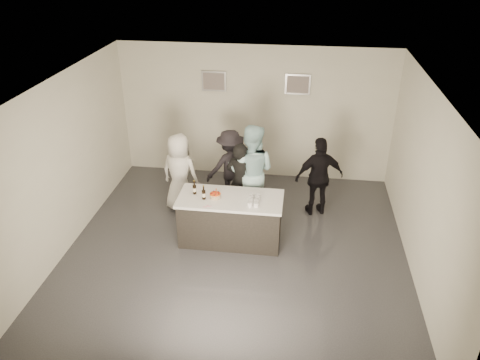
{
  "coord_description": "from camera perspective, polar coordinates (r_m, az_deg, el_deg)",
  "views": [
    {
      "loc": [
        0.98,
        -6.76,
        5.07
      ],
      "look_at": [
        0.0,
        0.5,
        1.15
      ],
      "focal_mm": 35.0,
      "sensor_mm": 36.0,
      "label": 1
    }
  ],
  "objects": [
    {
      "name": "bar_counter",
      "position": [
        8.5,
        -1.15,
        -4.79
      ],
      "size": [
        1.86,
        0.86,
        0.9
      ],
      "primitive_type": "cube",
      "color": "white",
      "rests_on": "ground"
    },
    {
      "name": "person_guest_right",
      "position": [
        9.27,
        9.64,
        0.39
      ],
      "size": [
        1.03,
        0.66,
        1.64
      ],
      "primitive_type": "imported",
      "rotation": [
        0.0,
        0.0,
        3.44
      ],
      "color": "black",
      "rests_on": "ground"
    },
    {
      "name": "wall_right",
      "position": [
        7.91,
        21.56,
        -0.82
      ],
      "size": [
        0.04,
        6.0,
        3.0
      ],
      "primitive_type": "cube",
      "color": "silver",
      "rests_on": "ground"
    },
    {
      "name": "person_guest_left",
      "position": [
        9.36,
        -7.34,
        0.85
      ],
      "size": [
        0.91,
        0.72,
        1.63
      ],
      "primitive_type": "imported",
      "rotation": [
        0.0,
        0.0,
        2.87
      ],
      "color": "white",
      "rests_on": "ground"
    },
    {
      "name": "cake",
      "position": [
        8.26,
        -3.04,
        -1.93
      ],
      "size": [
        0.2,
        0.2,
        0.07
      ],
      "primitive_type": "cylinder",
      "color": "orange",
      "rests_on": "bar_counter"
    },
    {
      "name": "wall_front",
      "position": [
        5.28,
        -5.25,
        -14.55
      ],
      "size": [
        6.0,
        0.04,
        3.0
      ],
      "primitive_type": "cube",
      "color": "silver",
      "rests_on": "ground"
    },
    {
      "name": "ceiling",
      "position": [
        7.14,
        -0.55,
        11.29
      ],
      "size": [
        6.0,
        6.0,
        0.0
      ],
      "primitive_type": "plane",
      "rotation": [
        3.14,
        0.0,
        0.0
      ],
      "color": "white"
    },
    {
      "name": "person_main_blue",
      "position": [
        9.01,
        1.38,
        1.0
      ],
      "size": [
        1.01,
        0.83,
        1.93
      ],
      "primitive_type": "imported",
      "rotation": [
        0.0,
        0.0,
        3.03
      ],
      "color": "#B5E5EC",
      "rests_on": "ground"
    },
    {
      "name": "person_guest_back",
      "position": [
        9.64,
        -1.19,
        1.73
      ],
      "size": [
        1.16,
        0.98,
        1.56
      ],
      "primitive_type": "imported",
      "rotation": [
        0.0,
        0.0,
        3.63
      ],
      "color": "black",
      "rests_on": "ground"
    },
    {
      "name": "candles",
      "position": [
        8.02,
        -4.14,
        -3.24
      ],
      "size": [
        0.24,
        0.08,
        0.01
      ],
      "primitive_type": "cube",
      "color": "pink",
      "rests_on": "bar_counter"
    },
    {
      "name": "picture_left",
      "position": [
        10.32,
        -3.19,
        11.95
      ],
      "size": [
        0.54,
        0.04,
        0.44
      ],
      "primitive_type": "cube",
      "color": "#B2B2B7",
      "rests_on": "wall_back"
    },
    {
      "name": "wall_back",
      "position": [
        10.44,
        1.85,
        8.13
      ],
      "size": [
        6.0,
        0.04,
        3.0
      ],
      "primitive_type": "cube",
      "color": "silver",
      "rests_on": "ground"
    },
    {
      "name": "wall_left",
      "position": [
        8.62,
        -20.66,
        1.75
      ],
      "size": [
        0.04,
        6.0,
        3.0
      ],
      "primitive_type": "cube",
      "color": "silver",
      "rests_on": "ground"
    },
    {
      "name": "person_main_black",
      "position": [
        8.96,
        0.04,
        -0.25
      ],
      "size": [
        0.69,
        0.56,
        1.62
      ],
      "primitive_type": "imported",
      "rotation": [
        0.0,
        0.0,
        2.8
      ],
      "color": "black",
      "rests_on": "ground"
    },
    {
      "name": "tumbler_cluster",
      "position": [
        8.12,
        1.72,
        -2.44
      ],
      "size": [
        0.19,
        0.4,
        0.08
      ],
      "primitive_type": "cube",
      "color": "#C16712",
      "rests_on": "bar_counter"
    },
    {
      "name": "floor",
      "position": [
        8.51,
        -0.45,
        -8.43
      ],
      "size": [
        6.0,
        6.0,
        0.0
      ],
      "primitive_type": "plane",
      "color": "#3D3D42",
      "rests_on": "ground"
    },
    {
      "name": "beer_bottle_b",
      "position": [
        8.18,
        -4.45,
        -1.54
      ],
      "size": [
        0.07,
        0.07,
        0.26
      ],
      "primitive_type": "cylinder",
      "color": "black",
      "rests_on": "bar_counter"
    },
    {
      "name": "beer_bottle_a",
      "position": [
        8.36,
        -5.58,
        -0.9
      ],
      "size": [
        0.07,
        0.07,
        0.26
      ],
      "primitive_type": "cylinder",
      "color": "black",
      "rests_on": "bar_counter"
    },
    {
      "name": "picture_right",
      "position": [
        10.15,
        7.06,
        11.5
      ],
      "size": [
        0.54,
        0.04,
        0.44
      ],
      "primitive_type": "cube",
      "color": "#B2B2B7",
      "rests_on": "wall_back"
    }
  ]
}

